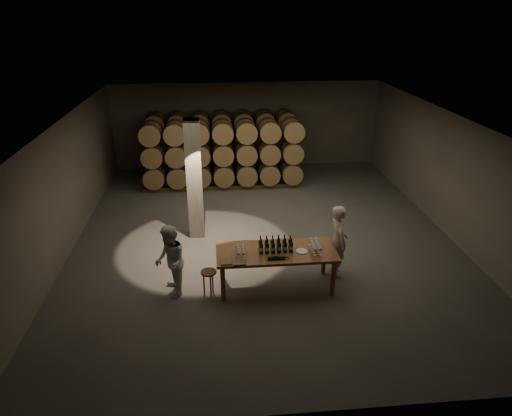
{
  "coord_description": "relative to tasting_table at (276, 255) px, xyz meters",
  "views": [
    {
      "loc": [
        -1.25,
        -11.05,
        5.75
      ],
      "look_at": [
        -0.26,
        -0.63,
        1.1
      ],
      "focal_mm": 32.0,
      "sensor_mm": 36.0,
      "label": 1
    }
  ],
  "objects": [
    {
      "name": "room",
      "position": [
        -1.8,
        2.7,
        0.8
      ],
      "size": [
        12.0,
        12.0,
        12.0
      ],
      "color": "#54524F",
      "rests_on": "ground"
    },
    {
      "name": "glass_cluster_left",
      "position": [
        -0.78,
        -0.11,
        0.23
      ],
      "size": [
        0.19,
        0.41,
        0.17
      ],
      "color": "silver",
      "rests_on": "tasting_table"
    },
    {
      "name": "lying_bottles",
      "position": [
        -0.04,
        -0.36,
        0.14
      ],
      "size": [
        0.45,
        0.08,
        0.08
      ],
      "color": "black",
      "rests_on": "tasting_table"
    },
    {
      "name": "barrel_stack_back",
      "position": [
        -0.96,
        7.7,
        0.4
      ],
      "size": [
        5.48,
        0.95,
        2.31
      ],
      "color": "brown",
      "rests_on": "ground"
    },
    {
      "name": "person_woman",
      "position": [
        -2.27,
        -0.08,
        0.01
      ],
      "size": [
        0.75,
        0.89,
        1.61
      ],
      "primitive_type": "imported",
      "rotation": [
        0.0,
        0.0,
        -1.37
      ],
      "color": "silver",
      "rests_on": "ground"
    },
    {
      "name": "pen",
      "position": [
        -0.75,
        -0.42,
        0.11
      ],
      "size": [
        0.13,
        0.02,
        0.01
      ],
      "primitive_type": "cylinder",
      "rotation": [
        0.0,
        1.57,
        -0.04
      ],
      "color": "black",
      "rests_on": "tasting_table"
    },
    {
      "name": "plate",
      "position": [
        0.54,
        -0.08,
        0.11
      ],
      "size": [
        0.26,
        0.26,
        0.01
      ],
      "primitive_type": "cylinder",
      "color": "white",
      "rests_on": "tasting_table"
    },
    {
      "name": "stool",
      "position": [
        -1.48,
        -0.16,
        -0.33
      ],
      "size": [
        0.34,
        0.34,
        0.57
      ],
      "rotation": [
        0.0,
        0.0,
        0.31
      ],
      "color": "brown",
      "rests_on": "ground"
    },
    {
      "name": "notebook_corner",
      "position": [
        -1.1,
        -0.36,
        0.12
      ],
      "size": [
        0.23,
        0.29,
        0.02
      ],
      "primitive_type": "cube",
      "rotation": [
        0.0,
        0.0,
        0.03
      ],
      "color": "brown",
      "rests_on": "tasting_table"
    },
    {
      "name": "person_man",
      "position": [
        1.47,
        0.39,
        0.07
      ],
      "size": [
        0.46,
        0.66,
        1.73
      ],
      "primitive_type": "imported",
      "rotation": [
        0.0,
        0.0,
        1.65
      ],
      "color": "beige",
      "rests_on": "ground"
    },
    {
      "name": "tasting_table",
      "position": [
        0.0,
        0.0,
        0.0
      ],
      "size": [
        2.6,
        1.1,
        0.9
      ],
      "color": "brown",
      "rests_on": "ground"
    },
    {
      "name": "glass_cluster_right",
      "position": [
        0.85,
        -0.05,
        0.24
      ],
      "size": [
        0.2,
        0.53,
        0.19
      ],
      "color": "silver",
      "rests_on": "tasting_table"
    },
    {
      "name": "bottle_cluster",
      "position": [
        -0.01,
        -0.0,
        0.23
      ],
      "size": [
        0.74,
        0.24,
        0.35
      ],
      "color": "black",
      "rests_on": "tasting_table"
    },
    {
      "name": "barrel_stack_front",
      "position": [
        -0.96,
        6.3,
        0.4
      ],
      "size": [
        5.48,
        0.95,
        2.31
      ],
      "color": "brown",
      "rests_on": "ground"
    },
    {
      "name": "notebook_near",
      "position": [
        -0.84,
        -0.45,
        0.12
      ],
      "size": [
        0.27,
        0.22,
        0.03
      ],
      "primitive_type": "cube",
      "rotation": [
        0.0,
        0.0,
        0.04
      ],
      "color": "brown",
      "rests_on": "tasting_table"
    }
  ]
}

